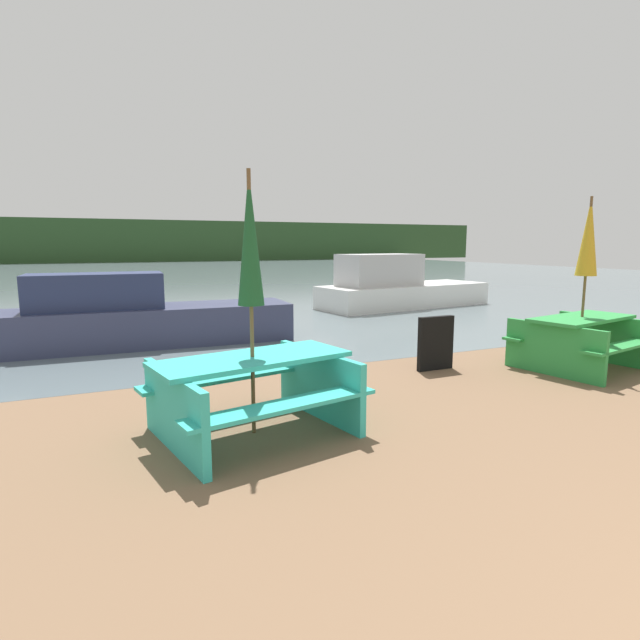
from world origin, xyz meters
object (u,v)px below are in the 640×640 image
at_px(boat_second, 397,288).
at_px(umbrella_darkgreen, 250,241).
at_px(umbrella_gold, 588,238).
at_px(boat, 141,318).
at_px(picnic_table_teal, 253,387).
at_px(signboard, 436,343).
at_px(picnic_table_green, 580,337).

bearing_deg(boat_second, umbrella_darkgreen, -138.25).
bearing_deg(umbrella_gold, boat, 142.24).
xyz_separation_m(umbrella_gold, umbrella_darkgreen, (-4.88, -0.47, -0.05)).
xyz_separation_m(picnic_table_teal, signboard, (2.98, 1.23, -0.06)).
relative_size(umbrella_gold, boat, 0.49).
xyz_separation_m(umbrella_gold, signboard, (-1.90, 0.76, -1.44)).
distance_m(umbrella_darkgreen, boat, 4.93).
distance_m(picnic_table_teal, signboard, 3.23).
bearing_deg(umbrella_darkgreen, picnic_table_green, 5.52).
bearing_deg(boat, boat_second, 22.89).
distance_m(umbrella_gold, signboard, 2.50).
bearing_deg(picnic_table_green, boat_second, 78.39).
xyz_separation_m(picnic_table_green, boat_second, (1.41, 6.88, 0.09)).
xyz_separation_m(umbrella_darkgreen, boat_second, (6.30, 7.35, -1.24)).
distance_m(picnic_table_teal, umbrella_darkgreen, 1.32).
height_order(picnic_table_teal, signboard, signboard).
bearing_deg(picnic_table_green, boat, 142.24).
relative_size(boat, boat_second, 0.94).
bearing_deg(picnic_table_green, umbrella_gold, 0.00).
bearing_deg(umbrella_gold, picnic_table_green, 0.00).
relative_size(picnic_table_green, boat_second, 0.36).
bearing_deg(umbrella_darkgreen, boat, 97.25).
bearing_deg(picnic_table_teal, umbrella_darkgreen, 75.96).
xyz_separation_m(picnic_table_green, umbrella_darkgreen, (-4.88, -0.47, 1.32)).
xyz_separation_m(picnic_table_teal, umbrella_darkgreen, (0.00, 0.00, 1.32)).
bearing_deg(umbrella_gold, signboard, 158.27).
height_order(picnic_table_teal, boat, boat).
bearing_deg(signboard, picnic_table_teal, -157.57).
distance_m(umbrella_darkgreen, boat_second, 9.76).
xyz_separation_m(picnic_table_teal, umbrella_gold, (4.88, 0.47, 1.37)).
height_order(picnic_table_green, boat, boat).
relative_size(picnic_table_teal, boat, 0.41).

